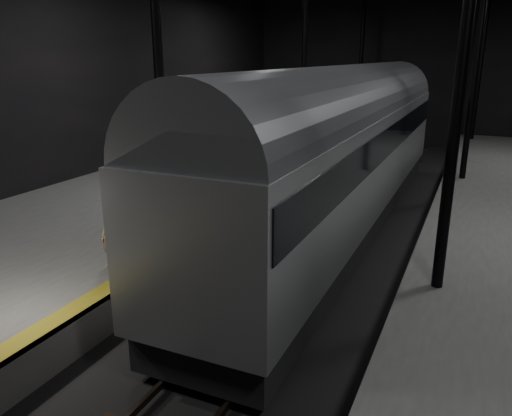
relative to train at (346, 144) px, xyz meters
The scene contains 6 objects.
ground 3.70m from the train, 89.99° to the right, with size 44.00×44.00×0.00m, color black.
platform_left 8.18m from the train, 166.66° to the right, with size 9.00×43.80×1.00m, color #545452.
tactile_strip 4.33m from the train, 151.32° to the right, with size 0.50×43.80×0.01m, color olive.
track 3.64m from the train, 89.99° to the right, with size 2.40×43.00×0.24m.
train is the anchor object (origin of this frame).
woman 9.11m from the train, 116.07° to the right, with size 0.58×0.38×1.60m, color #98825D.
Camera 1 is at (4.32, -15.62, 6.25)m, focal length 35.00 mm.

